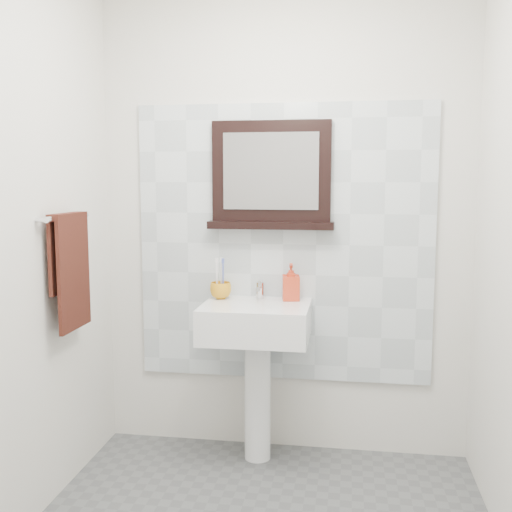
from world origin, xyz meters
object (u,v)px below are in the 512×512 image
Objects in this scene: framed_mirror at (271,178)px; hand_towel at (70,262)px; pedestal_sink at (256,338)px; soap_dispenser at (291,282)px; toothbrush_cup at (221,290)px.

hand_towel is at bearing -146.89° from framed_mirror.
pedestal_sink is 1.42× the size of framed_mirror.
framed_mirror is 1.23× the size of hand_towel.
pedestal_sink is at bearing -105.51° from framed_mirror.
soap_dispenser is at bearing -29.39° from framed_mirror.
soap_dispenser is at bearing 2.85° from toothbrush_cup.
framed_mirror is at bearing 141.72° from soap_dispenser.
pedestal_sink is 0.33m from toothbrush_cup.
hand_towel is (-0.62, -0.49, 0.21)m from toothbrush_cup.
toothbrush_cup is (-0.21, 0.10, 0.23)m from pedestal_sink.
pedestal_sink is 0.85m from framed_mirror.
framed_mirror reaches higher than soap_dispenser.
soap_dispenser is at bearing 27.04° from hand_towel.
toothbrush_cup is 0.81m from hand_towel.
pedestal_sink is 1.75× the size of hand_towel.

